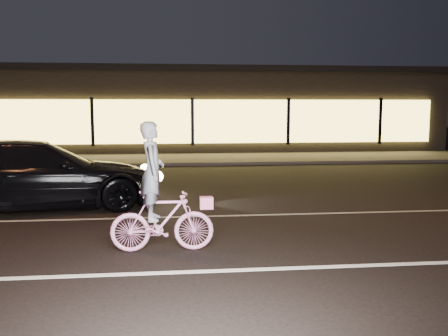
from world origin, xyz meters
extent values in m
plane|color=black|center=(0.00, 0.00, 0.00)|extent=(90.00, 90.00, 0.00)
cube|color=silver|center=(0.00, -1.50, 0.00)|extent=(60.00, 0.12, 0.01)
cube|color=gray|center=(0.00, 2.00, 0.00)|extent=(60.00, 0.10, 0.01)
cube|color=#383533|center=(0.00, 13.00, 0.06)|extent=(30.00, 4.00, 0.12)
cube|color=black|center=(0.00, 19.00, 2.00)|extent=(25.00, 8.00, 4.00)
cube|color=black|center=(0.00, 19.00, 4.05)|extent=(25.40, 8.40, 0.30)
cube|color=#FFDA59|center=(0.00, 14.90, 1.60)|extent=(23.00, 0.15, 2.00)
cube|color=black|center=(-4.50, 14.82, 1.60)|extent=(0.15, 0.08, 2.20)
cube|color=black|center=(0.00, 14.82, 1.60)|extent=(0.15, 0.08, 2.20)
cube|color=black|center=(4.50, 14.82, 1.60)|extent=(0.15, 0.08, 2.20)
cube|color=black|center=(9.00, 14.82, 1.60)|extent=(0.15, 0.08, 2.20)
imported|color=#FF3FA9|center=(-1.24, -0.44, 0.49)|extent=(1.63, 0.46, 0.98)
imported|color=silver|center=(-1.38, -0.44, 1.28)|extent=(0.37, 0.56, 1.54)
cube|color=#EF4796|center=(-0.54, -0.44, 0.77)|extent=(0.21, 0.17, 0.19)
imported|color=black|center=(-4.04, 3.16, 0.77)|extent=(5.70, 3.37, 1.55)
sphere|color=#FFF2BF|center=(-1.71, 4.45, 0.71)|extent=(0.26, 0.26, 0.26)
sphere|color=#FFF2BF|center=(-1.38, 3.07, 0.71)|extent=(0.26, 0.26, 0.26)
camera|label=1|loc=(-1.13, -8.18, 2.27)|focal=40.00mm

